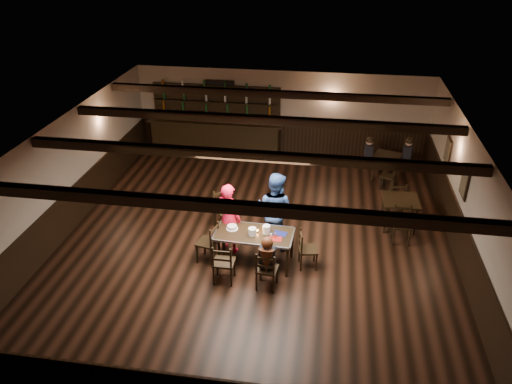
# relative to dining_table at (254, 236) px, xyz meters

# --- Properties ---
(ground) EXTENTS (10.00, 10.00, 0.00)m
(ground) POSITION_rel_dining_table_xyz_m (-0.09, 0.88, -0.68)
(ground) COLOR black
(ground) RESTS_ON ground
(room_shell) EXTENTS (9.02, 10.02, 2.71)m
(room_shell) POSITION_rel_dining_table_xyz_m (-0.08, 0.91, 1.07)
(room_shell) COLOR #BFB19E
(room_shell) RESTS_ON ground
(dining_table) EXTENTS (1.70, 0.90, 0.75)m
(dining_table) POSITION_rel_dining_table_xyz_m (0.00, 0.00, 0.00)
(dining_table) COLOR black
(dining_table) RESTS_ON ground
(chair_near_left) EXTENTS (0.43, 0.41, 0.91)m
(chair_near_left) POSITION_rel_dining_table_xyz_m (-0.51, -0.79, -0.15)
(chair_near_left) COLOR black
(chair_near_left) RESTS_ON ground
(chair_near_right) EXTENTS (0.45, 0.43, 0.88)m
(chair_near_right) POSITION_rel_dining_table_xyz_m (0.38, -0.86, -0.16)
(chair_near_right) COLOR black
(chair_near_right) RESTS_ON ground
(chair_end_left) EXTENTS (0.49, 0.51, 0.92)m
(chair_end_left) POSITION_rel_dining_table_xyz_m (-0.93, -0.09, -0.14)
(chair_end_left) COLOR black
(chair_end_left) RESTS_ON ground
(chair_end_right) EXTENTS (0.45, 0.46, 0.86)m
(chair_end_right) POSITION_rel_dining_table_xyz_m (1.08, 0.03, -0.17)
(chair_end_right) COLOR black
(chair_end_right) RESTS_ON ground
(chair_far_pushed) EXTENTS (0.64, 0.64, 0.99)m
(chair_far_pushed) POSITION_rel_dining_table_xyz_m (-0.95, 1.33, -0.10)
(chair_far_pushed) COLOR black
(chair_far_pushed) RESTS_ON ground
(woman_pink) EXTENTS (0.70, 0.59, 1.65)m
(woman_pink) POSITION_rel_dining_table_xyz_m (-0.63, 0.41, 0.15)
(woman_pink) COLOR #FF1F3F
(woman_pink) RESTS_ON ground
(man_blue) EXTENTS (1.06, 0.95, 1.80)m
(man_blue) POSITION_rel_dining_table_xyz_m (0.35, 0.79, 0.22)
(man_blue) COLOR navy
(man_blue) RESTS_ON ground
(seated_person) EXTENTS (0.31, 0.47, 0.77)m
(seated_person) POSITION_rel_dining_table_xyz_m (0.39, -0.80, 0.13)
(seated_person) COLOR black
(seated_person) RESTS_ON ground
(cake) EXTENTS (0.26, 0.26, 0.08)m
(cake) POSITION_rel_dining_table_xyz_m (-0.49, 0.09, 0.11)
(cake) COLOR white
(cake) RESTS_ON dining_table
(plate_stack_a) EXTENTS (0.17, 0.17, 0.16)m
(plate_stack_a) POSITION_rel_dining_table_xyz_m (-0.03, -0.06, 0.15)
(plate_stack_a) COLOR white
(plate_stack_a) RESTS_ON dining_table
(plate_stack_b) EXTENTS (0.16, 0.16, 0.19)m
(plate_stack_b) POSITION_rel_dining_table_xyz_m (0.26, 0.04, 0.17)
(plate_stack_b) COLOR white
(plate_stack_b) RESTS_ON dining_table
(tea_light) EXTENTS (0.05, 0.05, 0.06)m
(tea_light) POSITION_rel_dining_table_xyz_m (0.06, 0.05, 0.10)
(tea_light) COLOR #A5A8AD
(tea_light) RESTS_ON dining_table
(salt_shaker) EXTENTS (0.04, 0.04, 0.09)m
(salt_shaker) POSITION_rel_dining_table_xyz_m (0.38, -0.10, 0.12)
(salt_shaker) COLOR silver
(salt_shaker) RESTS_ON dining_table
(pepper_shaker) EXTENTS (0.04, 0.04, 0.09)m
(pepper_shaker) POSITION_rel_dining_table_xyz_m (0.46, -0.07, 0.12)
(pepper_shaker) COLOR #A5A8AD
(pepper_shaker) RESTS_ON dining_table
(drink_glass) EXTENTS (0.07, 0.07, 0.11)m
(drink_glass) POSITION_rel_dining_table_xyz_m (0.29, 0.14, 0.13)
(drink_glass) COLOR silver
(drink_glass) RESTS_ON dining_table
(menu_red) EXTENTS (0.28, 0.20, 0.00)m
(menu_red) POSITION_rel_dining_table_xyz_m (0.47, -0.15, 0.08)
(menu_red) COLOR maroon
(menu_red) RESTS_ON dining_table
(menu_blue) EXTENTS (0.31, 0.25, 0.00)m
(menu_blue) POSITION_rel_dining_table_xyz_m (0.55, 0.07, 0.08)
(menu_blue) COLOR #0E124A
(menu_blue) RESTS_ON dining_table
(bar_counter) EXTENTS (4.19, 0.70, 2.20)m
(bar_counter) POSITION_rel_dining_table_xyz_m (-2.10, 5.59, 0.05)
(bar_counter) COLOR black
(bar_counter) RESTS_ON ground
(back_table_a) EXTENTS (0.86, 0.86, 0.75)m
(back_table_a) POSITION_rel_dining_table_xyz_m (3.22, 2.00, -0.03)
(back_table_a) COLOR black
(back_table_a) RESTS_ON ground
(back_table_b) EXTENTS (0.92, 0.92, 0.75)m
(back_table_b) POSITION_rel_dining_table_xyz_m (3.10, 4.59, -0.04)
(back_table_b) COLOR black
(back_table_b) RESTS_ON ground
(bg_patron_left) EXTENTS (0.24, 0.38, 0.76)m
(bg_patron_left) POSITION_rel_dining_table_xyz_m (2.57, 4.68, 0.17)
(bg_patron_left) COLOR black
(bg_patron_left) RESTS_ON ground
(bg_patron_right) EXTENTS (0.31, 0.42, 0.78)m
(bg_patron_right) POSITION_rel_dining_table_xyz_m (3.66, 4.75, 0.18)
(bg_patron_right) COLOR black
(bg_patron_right) RESTS_ON ground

